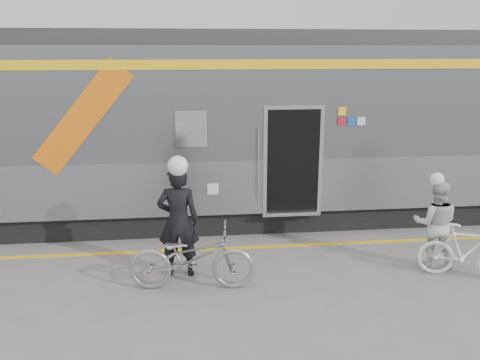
{
  "coord_description": "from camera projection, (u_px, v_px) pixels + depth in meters",
  "views": [
    {
      "loc": [
        -1.31,
        -6.97,
        3.72
      ],
      "look_at": [
        -0.34,
        1.6,
        1.5
      ],
      "focal_mm": 38.0,
      "sensor_mm": 36.0,
      "label": 1
    }
  ],
  "objects": [
    {
      "name": "helmet_woman",
      "position": [
        440.0,
        174.0,
        8.64
      ],
      "size": [
        0.25,
        0.25,
        0.25
      ],
      "primitive_type": "sphere",
      "color": "white",
      "rests_on": "woman"
    },
    {
      "name": "helmet_man",
      "position": [
        176.0,
        155.0,
        8.16
      ],
      "size": [
        0.33,
        0.33,
        0.33
      ],
      "primitive_type": "sphere",
      "color": "white",
      "rests_on": "man"
    },
    {
      "name": "ground",
      "position": [
        274.0,
        300.0,
        7.78
      ],
      "size": [
        90.0,
        90.0,
        0.0
      ],
      "primitive_type": "plane",
      "color": "slate",
      "rests_on": "ground"
    },
    {
      "name": "man",
      "position": [
        178.0,
        221.0,
        8.44
      ],
      "size": [
        0.73,
        0.52,
        1.9
      ],
      "primitive_type": "imported",
      "rotation": [
        0.0,
        0.0,
        3.05
      ],
      "color": "black",
      "rests_on": "ground"
    },
    {
      "name": "woman",
      "position": [
        435.0,
        224.0,
        8.86
      ],
      "size": [
        0.91,
        0.82,
        1.55
      ],
      "primitive_type": "imported",
      "rotation": [
        0.0,
        0.0,
        2.77
      ],
      "color": "beige",
      "rests_on": "ground"
    },
    {
      "name": "bicycle_left",
      "position": [
        192.0,
        258.0,
        8.04
      ],
      "size": [
        2.05,
        0.88,
        1.05
      ],
      "primitive_type": "imported",
      "rotation": [
        0.0,
        0.0,
        1.48
      ],
      "color": "#979A9E",
      "rests_on": "ground"
    },
    {
      "name": "train",
      "position": [
        181.0,
        128.0,
        11.15
      ],
      "size": [
        24.0,
        3.17,
        4.1
      ],
      "color": "black",
      "rests_on": "ground"
    },
    {
      "name": "bicycle_right",
      "position": [
        467.0,
        251.0,
        8.44
      ],
      "size": [
        1.61,
        0.98,
        0.94
      ],
      "primitive_type": "imported",
      "rotation": [
        0.0,
        0.0,
        1.2
      ],
      "color": "silver",
      "rests_on": "ground"
    },
    {
      "name": "safety_strip",
      "position": [
        254.0,
        247.0,
        9.84
      ],
      "size": [
        24.0,
        0.12,
        0.01
      ],
      "primitive_type": "cube",
      "color": "yellow",
      "rests_on": "ground"
    }
  ]
}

